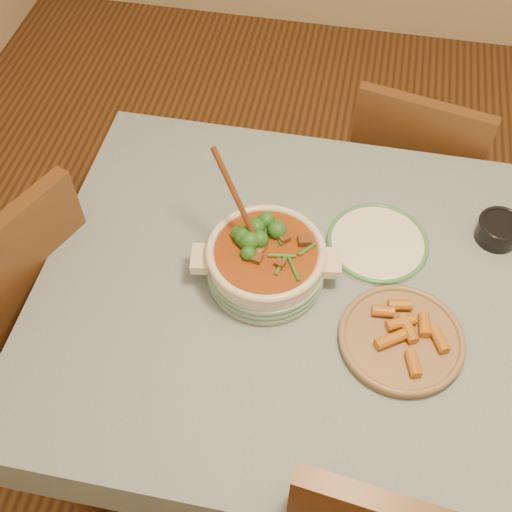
{
  "coord_description": "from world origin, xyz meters",
  "views": [
    {
      "loc": [
        -0.14,
        -0.87,
        2.06
      ],
      "look_at": [
        -0.31,
        0.01,
        0.85
      ],
      "focal_mm": 45.0,
      "sensor_mm": 36.0,
      "label": 1
    }
  ],
  "objects_px": {
    "fried_plate": "(402,338)",
    "stew_casserole": "(266,260)",
    "condiment_bowl": "(499,229)",
    "chair_left": "(13,301)",
    "dining_table": "(376,323)",
    "white_plate": "(377,243)",
    "chair_far": "(412,171)"
  },
  "relations": [
    {
      "from": "chair_left",
      "to": "fried_plate",
      "type": "bearing_deg",
      "value": 110.9
    },
    {
      "from": "fried_plate",
      "to": "chair_left",
      "type": "height_order",
      "value": "chair_left"
    },
    {
      "from": "white_plate",
      "to": "chair_left",
      "type": "relative_size",
      "value": 0.35
    },
    {
      "from": "stew_casserole",
      "to": "fried_plate",
      "type": "height_order",
      "value": "stew_casserole"
    },
    {
      "from": "dining_table",
      "to": "stew_casserole",
      "type": "relative_size",
      "value": 4.63
    },
    {
      "from": "condiment_bowl",
      "to": "fried_plate",
      "type": "distance_m",
      "value": 0.42
    },
    {
      "from": "white_plate",
      "to": "chair_left",
      "type": "height_order",
      "value": "chair_left"
    },
    {
      "from": "white_plate",
      "to": "chair_far",
      "type": "height_order",
      "value": "chair_far"
    },
    {
      "from": "white_plate",
      "to": "condiment_bowl",
      "type": "bearing_deg",
      "value": 16.31
    },
    {
      "from": "dining_table",
      "to": "condiment_bowl",
      "type": "relative_size",
      "value": 13.47
    },
    {
      "from": "condiment_bowl",
      "to": "chair_left",
      "type": "bearing_deg",
      "value": -166.54
    },
    {
      "from": "dining_table",
      "to": "white_plate",
      "type": "height_order",
      "value": "white_plate"
    },
    {
      "from": "dining_table",
      "to": "chair_left",
      "type": "distance_m",
      "value": 1.0
    },
    {
      "from": "white_plate",
      "to": "fried_plate",
      "type": "relative_size",
      "value": 0.87
    },
    {
      "from": "stew_casserole",
      "to": "chair_far",
      "type": "bearing_deg",
      "value": 61.98
    },
    {
      "from": "fried_plate",
      "to": "chair_far",
      "type": "height_order",
      "value": "chair_far"
    },
    {
      "from": "stew_casserole",
      "to": "chair_left",
      "type": "bearing_deg",
      "value": -174.76
    },
    {
      "from": "stew_casserole",
      "to": "chair_far",
      "type": "relative_size",
      "value": 0.42
    },
    {
      "from": "stew_casserole",
      "to": "fried_plate",
      "type": "relative_size",
      "value": 0.97
    },
    {
      "from": "fried_plate",
      "to": "stew_casserole",
      "type": "bearing_deg",
      "value": 160.8
    },
    {
      "from": "dining_table",
      "to": "condiment_bowl",
      "type": "xyz_separation_m",
      "value": [
        0.27,
        0.26,
        0.13
      ]
    },
    {
      "from": "dining_table",
      "to": "stew_casserole",
      "type": "distance_m",
      "value": 0.33
    },
    {
      "from": "condiment_bowl",
      "to": "stew_casserole",
      "type": "bearing_deg",
      "value": -156.94
    },
    {
      "from": "condiment_bowl",
      "to": "chair_far",
      "type": "bearing_deg",
      "value": 111.34
    },
    {
      "from": "stew_casserole",
      "to": "chair_left",
      "type": "height_order",
      "value": "stew_casserole"
    },
    {
      "from": "dining_table",
      "to": "fried_plate",
      "type": "bearing_deg",
      "value": -62.55
    },
    {
      "from": "chair_far",
      "to": "chair_left",
      "type": "relative_size",
      "value": 0.91
    },
    {
      "from": "stew_casserole",
      "to": "white_plate",
      "type": "bearing_deg",
      "value": 30.0
    },
    {
      "from": "dining_table",
      "to": "white_plate",
      "type": "relative_size",
      "value": 5.15
    },
    {
      "from": "stew_casserole",
      "to": "fried_plate",
      "type": "bearing_deg",
      "value": -19.2
    },
    {
      "from": "dining_table",
      "to": "condiment_bowl",
      "type": "bearing_deg",
      "value": 43.54
    },
    {
      "from": "white_plate",
      "to": "chair_far",
      "type": "xyz_separation_m",
      "value": [
        0.12,
        0.56,
        -0.28
      ]
    }
  ]
}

